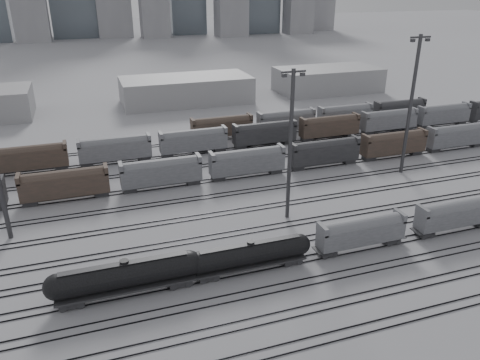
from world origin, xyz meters
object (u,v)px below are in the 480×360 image
object	(u,v)px
tank_car_a	(126,276)
hopper_car_a	(361,231)
tank_car_b	(251,254)
light_mast_c	(290,143)
hopper_car_b	(456,213)

from	to	relation	value
tank_car_a	hopper_car_a	size ratio (longest dim) A/B	1.43
tank_car_a	tank_car_b	size ratio (longest dim) A/B	1.11
tank_car_b	hopper_car_a	world-z (taller)	hopper_car_a
tank_car_b	hopper_car_a	xyz separation A→B (m)	(16.91, 0.00, 0.47)
tank_car_a	light_mast_c	distance (m)	31.66
tank_car_a	light_mast_c	world-z (taller)	light_mast_c
tank_car_b	light_mast_c	bearing A→B (deg)	48.67
hopper_car_a	light_mast_c	size ratio (longest dim) A/B	0.55
hopper_car_b	light_mast_c	xyz separation A→B (m)	(-22.76, 12.47, 9.89)
hopper_car_a	light_mast_c	bearing A→B (deg)	115.48
tank_car_b	light_mast_c	world-z (taller)	light_mast_c
tank_car_b	hopper_car_b	world-z (taller)	hopper_car_b
tank_car_b	hopper_car_a	distance (m)	16.91
tank_car_a	hopper_car_a	distance (m)	33.21
tank_car_a	tank_car_b	world-z (taller)	tank_car_a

